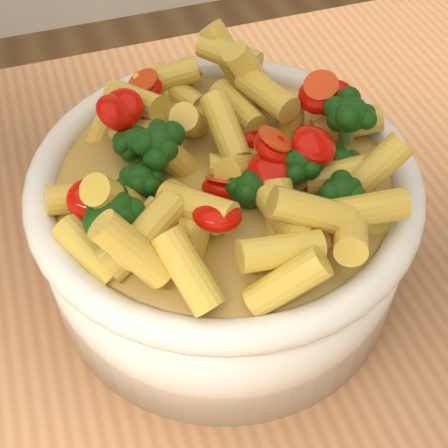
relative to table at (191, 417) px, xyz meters
name	(u,v)px	position (x,y,z in m)	size (l,w,h in m)	color
table	(191,417)	(0.00, 0.00, 0.00)	(1.20, 0.80, 0.90)	#A67347
serving_bowl	(224,223)	(0.05, 0.06, 0.16)	(0.27, 0.27, 0.12)	white
pasta_salad	(224,150)	(0.05, 0.06, 0.23)	(0.21, 0.21, 0.05)	gold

